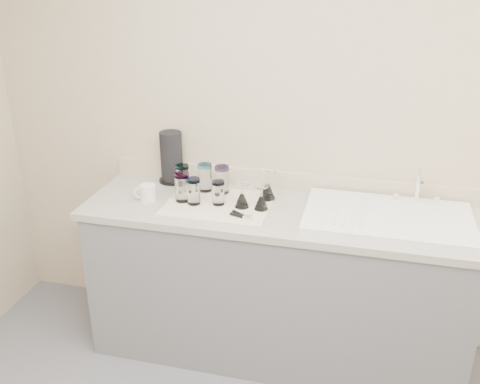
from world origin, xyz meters
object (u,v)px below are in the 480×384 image
(tumbler_cyan, at_px, (205,177))
(goblet_front_left, at_px, (242,199))
(tumbler_purple, at_px, (222,179))
(tumbler_magenta, at_px, (182,187))
(tumbler_lavender, at_px, (218,193))
(sink_unit, at_px, (388,217))
(goblet_back_right, at_px, (267,189))
(white_mug, at_px, (147,193))
(goblet_front_right, at_px, (261,201))
(tumbler_blue, at_px, (194,191))
(tumbler_teal, at_px, (183,177))
(paper_towel_roll, at_px, (172,158))
(can_opener, at_px, (242,216))

(tumbler_cyan, distance_m, goblet_front_left, 0.30)
(tumbler_purple, distance_m, tumbler_magenta, 0.24)
(tumbler_purple, relative_size, tumbler_lavender, 1.18)
(sink_unit, bearing_deg, goblet_back_right, 170.73)
(tumbler_cyan, xyz_separation_m, white_mug, (-0.27, -0.18, -0.04))
(tumbler_magenta, bearing_deg, goblet_front_right, 0.13)
(sink_unit, distance_m, goblet_front_left, 0.74)
(goblet_back_right, xyz_separation_m, goblet_front_left, (-0.11, -0.14, -0.01))
(tumbler_purple, distance_m, tumbler_blue, 0.21)
(tumbler_teal, height_order, tumbler_purple, tumbler_purple)
(tumbler_lavender, bearing_deg, tumbler_cyan, 127.95)
(tumbler_teal, relative_size, tumbler_blue, 1.04)
(goblet_back_right, bearing_deg, paper_towel_roll, 167.78)
(tumbler_magenta, relative_size, can_opener, 1.22)
(can_opener, bearing_deg, tumbler_cyan, 134.93)
(tumbler_cyan, height_order, goblet_front_left, tumbler_cyan)
(tumbler_magenta, height_order, tumbler_lavender, tumbler_magenta)
(goblet_front_right, distance_m, white_mug, 0.62)
(sink_unit, distance_m, tumbler_teal, 1.12)
(tumbler_teal, distance_m, goblet_front_left, 0.40)
(goblet_back_right, xyz_separation_m, white_mug, (-0.63, -0.16, -0.02))
(tumbler_teal, distance_m, tumbler_lavender, 0.28)
(white_mug, xyz_separation_m, paper_towel_roll, (0.03, 0.29, 0.10))
(tumbler_teal, xyz_separation_m, goblet_back_right, (0.48, -0.00, -0.02))
(tumbler_purple, xyz_separation_m, tumbler_blue, (-0.11, -0.18, -0.01))
(tumbler_lavender, bearing_deg, goblet_front_left, -0.88)
(tumbler_magenta, bearing_deg, goblet_front_left, 0.29)
(tumbler_magenta, distance_m, goblet_front_left, 0.33)
(white_mug, bearing_deg, tumbler_purple, 25.98)
(tumbler_lavender, bearing_deg, paper_towel_roll, 143.57)
(tumbler_lavender, bearing_deg, tumbler_magenta, -178.95)
(white_mug, height_order, paper_towel_roll, paper_towel_roll)
(tumbler_purple, bearing_deg, goblet_front_left, -45.57)
(paper_towel_roll, bearing_deg, tumbler_purple, -18.49)
(white_mug, relative_size, paper_towel_roll, 0.44)
(tumbler_blue, xyz_separation_m, goblet_front_left, (0.26, 0.02, -0.03))
(goblet_back_right, bearing_deg, tumbler_lavender, -150.10)
(tumbler_blue, bearing_deg, goblet_back_right, 23.82)
(tumbler_lavender, relative_size, white_mug, 1.01)
(tumbler_magenta, distance_m, goblet_front_right, 0.43)
(tumbler_lavender, bearing_deg, tumbler_purple, 98.57)
(can_opener, bearing_deg, tumbler_purple, 123.25)
(white_mug, bearing_deg, tumbler_cyan, 34.65)
(can_opener, bearing_deg, white_mug, 170.04)
(white_mug, bearing_deg, goblet_front_left, 2.82)
(sink_unit, distance_m, tumbler_cyan, 1.00)
(goblet_front_right, xyz_separation_m, paper_towel_roll, (-0.59, 0.27, 0.09))
(sink_unit, bearing_deg, goblet_front_right, -176.94)
(tumbler_magenta, relative_size, goblet_front_left, 1.16)
(goblet_front_left, relative_size, goblet_front_right, 1.03)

